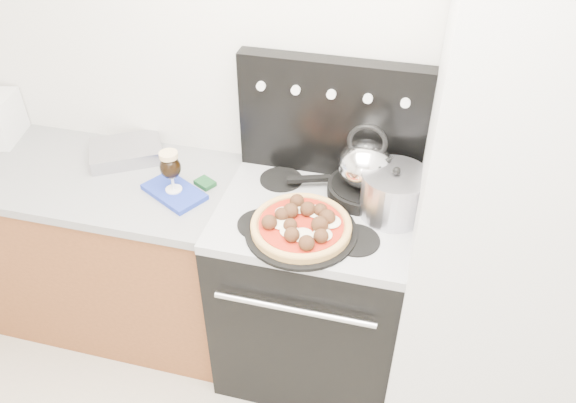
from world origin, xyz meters
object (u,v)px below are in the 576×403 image
(stock_pot, at_px, (393,195))
(fridge, at_px, (504,236))
(stove_body, at_px, (312,292))
(skillet, at_px, (362,190))
(pizza, at_px, (301,224))
(tea_kettle, at_px, (365,161))
(oven_mitt, at_px, (174,192))
(base_cabinet, at_px, (92,248))
(beer_glass, at_px, (171,171))
(pizza_pan, at_px, (301,231))

(stock_pot, bearing_deg, fridge, -8.97)
(stove_body, height_order, skillet, skillet)
(pizza, distance_m, tea_kettle, 0.36)
(skillet, xyz_separation_m, tea_kettle, (0.00, 0.00, 0.14))
(pizza, bearing_deg, fridge, 10.09)
(pizza, bearing_deg, oven_mitt, 167.49)
(base_cabinet, xyz_separation_m, beer_glass, (0.52, -0.05, 0.58))
(stove_body, bearing_deg, oven_mitt, -177.19)
(oven_mitt, bearing_deg, stove_body, 2.81)
(base_cabinet, distance_m, oven_mitt, 0.71)
(stove_body, relative_size, oven_mitt, 3.37)
(base_cabinet, height_order, fridge, fridge)
(base_cabinet, distance_m, beer_glass, 0.78)
(stove_body, xyz_separation_m, skillet, (0.16, 0.13, 0.51))
(pizza, bearing_deg, pizza_pan, 0.00)
(stove_body, height_order, pizza, pizza)
(fridge, height_order, stock_pot, fridge)
(base_cabinet, distance_m, stove_body, 1.11)
(pizza_pan, xyz_separation_m, tea_kettle, (0.19, 0.28, 0.16))
(beer_glass, relative_size, pizza_pan, 0.44)
(pizza, xyz_separation_m, stock_pot, (0.31, 0.19, 0.05))
(tea_kettle, distance_m, stock_pot, 0.17)
(base_cabinet, relative_size, stove_body, 1.65)
(fridge, xyz_separation_m, oven_mitt, (-1.29, -0.00, -0.04))
(oven_mitt, xyz_separation_m, beer_glass, (0.00, 0.00, 0.10))
(skillet, bearing_deg, beer_glass, -167.98)
(oven_mitt, xyz_separation_m, stock_pot, (0.87, 0.07, 0.10))
(fridge, height_order, beer_glass, fridge)
(skillet, height_order, stock_pot, stock_pot)
(pizza_pan, distance_m, tea_kettle, 0.38)
(oven_mitt, relative_size, pizza_pan, 0.62)
(base_cabinet, relative_size, oven_mitt, 5.55)
(beer_glass, xyz_separation_m, tea_kettle, (0.75, 0.16, 0.07))
(oven_mitt, xyz_separation_m, tea_kettle, (0.75, 0.16, 0.17))
(oven_mitt, bearing_deg, fridge, 0.17)
(tea_kettle, bearing_deg, pizza, -127.96)
(fridge, bearing_deg, beer_glass, -179.83)
(fridge, relative_size, beer_glass, 10.31)
(base_cabinet, relative_size, stock_pot, 5.91)
(stove_body, bearing_deg, base_cabinet, 178.70)
(beer_glass, xyz_separation_m, skillet, (0.75, 0.16, -0.07))
(beer_glass, bearing_deg, stock_pot, 4.51)
(tea_kettle, bearing_deg, base_cabinet, -179.99)
(pizza_pan, relative_size, pizza, 1.12)
(fridge, bearing_deg, skillet, 163.84)
(beer_glass, bearing_deg, oven_mitt, 0.00)
(fridge, relative_size, skillet, 6.71)
(beer_glass, bearing_deg, stove_body, 2.81)
(beer_glass, bearing_deg, tea_kettle, 12.02)
(base_cabinet, distance_m, stock_pot, 1.51)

